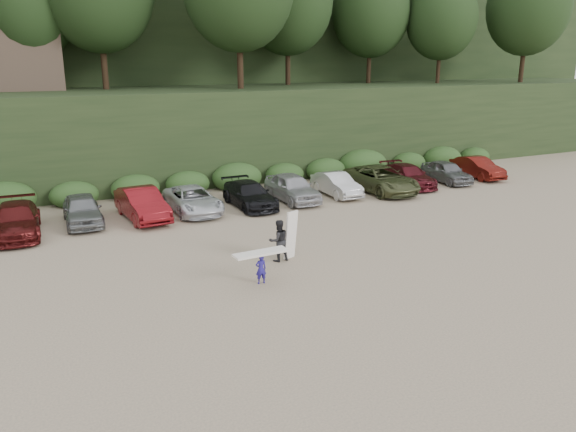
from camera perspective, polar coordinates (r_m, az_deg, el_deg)
ground at (r=23.08m, az=5.18°, el=-4.68°), size 120.00×120.00×0.00m
hillside_backdrop at (r=55.58m, az=-15.23°, el=18.55°), size 90.00×41.50×28.00m
parked_cars at (r=30.59m, az=-8.37°, el=1.82°), size 39.60×5.90×1.61m
child_surfer at (r=20.62m, az=-2.78°, el=-4.69°), size 2.09×0.69×1.23m
adult_surfer at (r=22.87m, az=-0.85°, el=-2.46°), size 1.30×0.66×2.05m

